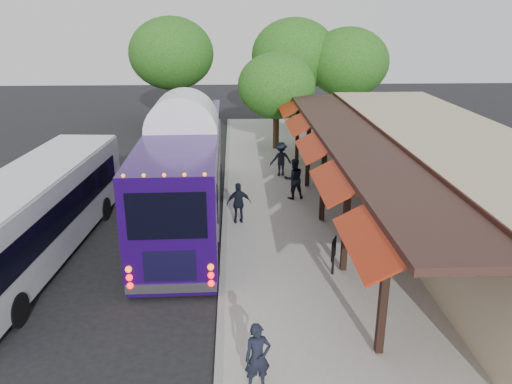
# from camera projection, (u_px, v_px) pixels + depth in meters

# --- Properties ---
(ground) EXTENTS (90.00, 90.00, 0.00)m
(ground) POSITION_uv_depth(u_px,v_px,m) (221.00, 278.00, 15.39)
(ground) COLOR black
(ground) RESTS_ON ground
(sidewalk) EXTENTS (10.00, 40.00, 0.15)m
(sidewalk) POSITION_uv_depth(u_px,v_px,m) (352.00, 222.00, 19.33)
(sidewalk) COLOR #9E9B93
(sidewalk) RESTS_ON ground
(curb) EXTENTS (0.20, 40.00, 0.16)m
(curb) POSITION_uv_depth(u_px,v_px,m) (225.00, 224.00, 19.13)
(curb) COLOR gray
(curb) RESTS_ON ground
(station_shelter) EXTENTS (8.15, 20.00, 3.60)m
(station_shelter) POSITION_uv_depth(u_px,v_px,m) (444.00, 178.00, 18.87)
(station_shelter) COLOR tan
(station_shelter) RESTS_ON ground
(coach_bus) EXTENTS (2.80, 12.48, 3.97)m
(coach_bus) POSITION_uv_depth(u_px,v_px,m) (185.00, 167.00, 19.20)
(coach_bus) COLOR #200651
(coach_bus) RESTS_ON ground
(city_bus) EXTENTS (3.19, 11.10, 2.94)m
(city_bus) POSITION_uv_depth(u_px,v_px,m) (34.00, 212.00, 16.15)
(city_bus) COLOR gray
(city_bus) RESTS_ON ground
(ped_a) EXTENTS (0.63, 0.48, 1.55)m
(ped_a) POSITION_uv_depth(u_px,v_px,m) (258.00, 357.00, 10.41)
(ped_a) COLOR black
(ped_a) RESTS_ON sidewalk
(ped_b) EXTENTS (0.98, 0.83, 1.77)m
(ped_b) POSITION_uv_depth(u_px,v_px,m) (294.00, 179.00, 21.35)
(ped_b) COLOR black
(ped_b) RESTS_ON sidewalk
(ped_c) EXTENTS (0.98, 0.52, 1.59)m
(ped_c) POSITION_uv_depth(u_px,v_px,m) (239.00, 203.00, 18.86)
(ped_c) COLOR black
(ped_c) RESTS_ON sidewalk
(ped_d) EXTENTS (1.19, 0.84, 1.67)m
(ped_d) POSITION_uv_depth(u_px,v_px,m) (281.00, 159.00, 24.44)
(ped_d) COLOR black
(ped_d) RESTS_ON sidewalk
(sign_board) EXTENTS (0.24, 0.51, 1.17)m
(sign_board) POSITION_uv_depth(u_px,v_px,m) (333.00, 251.00, 15.06)
(sign_board) COLOR black
(sign_board) RESTS_ON sidewalk
(tree_left) EXTENTS (4.47, 4.47, 5.72)m
(tree_left) POSITION_uv_depth(u_px,v_px,m) (277.00, 86.00, 28.55)
(tree_left) COLOR #382314
(tree_left) RESTS_ON ground
(tree_mid) EXTENTS (5.88, 5.88, 7.52)m
(tree_mid) POSITION_uv_depth(u_px,v_px,m) (294.00, 55.00, 34.21)
(tree_mid) COLOR #382314
(tree_mid) RESTS_ON ground
(tree_right) EXTENTS (5.42, 5.42, 6.94)m
(tree_right) POSITION_uv_depth(u_px,v_px,m) (348.00, 62.00, 33.41)
(tree_right) COLOR #382314
(tree_right) RESTS_ON ground
(tree_far) EXTENTS (5.94, 5.94, 7.61)m
(tree_far) POSITION_uv_depth(u_px,v_px,m) (171.00, 53.00, 35.03)
(tree_far) COLOR #382314
(tree_far) RESTS_ON ground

